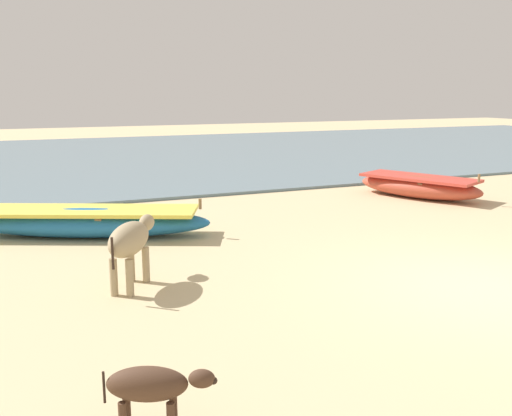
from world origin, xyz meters
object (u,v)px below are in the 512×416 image
at_px(cow_adult_dun, 131,241).
at_px(calf_near_dark, 151,387).
at_px(fishing_boat_0, 87,221).
at_px(fishing_boat_2, 419,186).

height_order(cow_adult_dun, calf_near_dark, cow_adult_dun).
xyz_separation_m(fishing_boat_0, cow_adult_dun, (0.21, -3.27, 0.39)).
bearing_deg(fishing_boat_2, calf_near_dark, -74.24).
bearing_deg(calf_near_dark, cow_adult_dun, 104.93).
xyz_separation_m(fishing_boat_0, fishing_boat_2, (8.50, 0.73, 0.01)).
height_order(fishing_boat_0, fishing_boat_2, fishing_boat_2).
xyz_separation_m(fishing_boat_2, cow_adult_dun, (-8.30, -4.00, 0.38)).
bearing_deg(calf_near_dark, fishing_boat_0, 110.78).
relative_size(cow_adult_dun, calf_near_dark, 1.52).
bearing_deg(fishing_boat_0, cow_adult_dun, -62.01).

